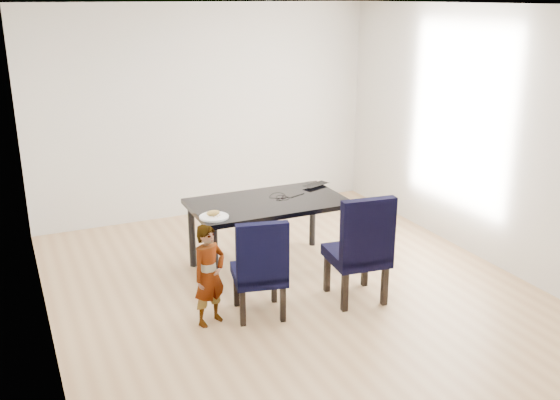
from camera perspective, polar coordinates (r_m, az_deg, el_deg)
name	(u,v)px	position (r m, az deg, el deg)	size (l,w,h in m)	color
floor	(288,287)	(6.31, 0.76, -7.92)	(4.50, 5.00, 0.01)	tan
ceiling	(290,4)	(5.66, 0.88, 17.52)	(4.50, 5.00, 0.01)	white
wall_back	(205,112)	(8.12, -6.85, 8.00)	(4.50, 0.01, 2.70)	silver
wall_front	(471,250)	(3.84, 17.10, -4.41)	(4.50, 0.01, 2.70)	white
wall_left	(32,184)	(5.31, -21.74, 1.34)	(0.01, 5.00, 2.70)	silver
wall_right	(478,134)	(7.08, 17.63, 5.77)	(0.01, 5.00, 2.70)	silver
dining_table	(268,235)	(6.57, -1.09, -3.19)	(1.60, 0.90, 0.75)	black
chair_left	(259,266)	(5.60, -1.97, -6.02)	(0.46, 0.47, 0.95)	black
chair_right	(357,246)	(5.91, 7.02, -4.21)	(0.51, 0.53, 1.07)	black
child	(209,275)	(5.49, -6.49, -6.84)	(0.34, 0.22, 0.92)	orange
plate	(214,217)	(6.00, -6.05, -1.54)	(0.28, 0.28, 0.02)	white
sandwich	(213,213)	(5.99, -6.14, -1.19)	(0.14, 0.06, 0.05)	#A28039
laptop	(313,184)	(6.98, 3.04, 1.44)	(0.31, 0.20, 0.02)	black
cable_tangle	(283,198)	(6.52, 0.25, 0.15)	(0.14, 0.14, 0.01)	black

